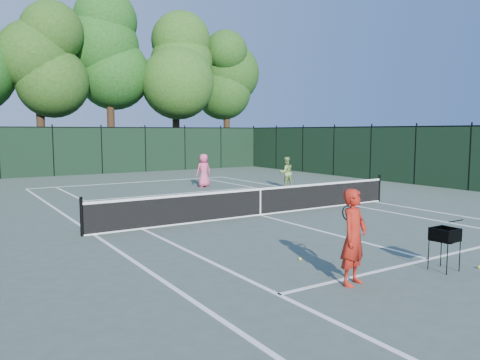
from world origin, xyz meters
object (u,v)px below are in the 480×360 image
loose_ball_near_cart (479,267)px  loose_ball_midcourt (300,259)px  player_green (286,172)px  ball_hopper (445,235)px  player_pink (204,170)px  coach (354,237)px

loose_ball_near_cart → loose_ball_midcourt: bearing=137.6°
player_green → ball_hopper: bearing=78.6°
player_pink → player_green: 4.10m
coach → player_green: 14.56m
coach → loose_ball_midcourt: 1.95m
loose_ball_near_cart → player_green: bearing=68.2°
loose_ball_near_cart → player_pink: bearing=82.9°
player_pink → ball_hopper: size_ratio=1.91×
ball_hopper → loose_ball_near_cart: (0.71, -0.33, -0.70)m
player_green → loose_ball_midcourt: player_green is taller
player_pink → loose_ball_midcourt: bearing=65.3°
loose_ball_near_cart → loose_ball_midcourt: 3.62m
player_green → ball_hopper: player_green is taller
coach → player_green: bearing=38.9°
player_green → loose_ball_near_cart: player_green is taller
coach → loose_ball_midcourt: bearing=65.4°
player_pink → loose_ball_near_cart: size_ratio=24.46×
coach → loose_ball_near_cart: bearing=-31.5°
player_pink → ball_hopper: (-2.62, -15.06, -0.10)m
player_pink → ball_hopper: 15.28m
ball_hopper → loose_ball_near_cart: ball_hopper is taller
player_green → ball_hopper: 13.83m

